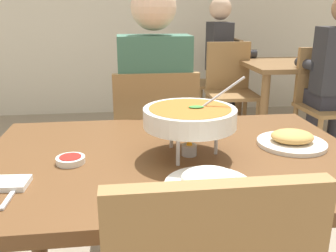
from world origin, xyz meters
name	(u,v)px	position (x,y,z in m)	size (l,w,h in m)	color
dining_table_main	(173,183)	(0.00, 0.00, 0.62)	(1.25, 0.85, 0.73)	brown
chair_diner_main	(155,143)	(0.00, 0.71, 0.51)	(0.44, 0.44, 0.90)	olive
diner_main	(154,98)	(0.00, 0.74, 0.75)	(0.40, 0.45, 1.31)	#2D2D38
curry_bowl	(190,118)	(0.05, -0.02, 0.86)	(0.33, 0.30, 0.26)	silver
rice_plate	(209,182)	(0.06, -0.26, 0.75)	(0.24, 0.24, 0.06)	white
appetizer_plate	(292,140)	(0.43, 0.03, 0.75)	(0.24, 0.24, 0.06)	white
sauce_dish	(71,160)	(-0.33, -0.04, 0.74)	(0.09, 0.09, 0.02)	white
napkin_folded	(6,184)	(-0.49, -0.18, 0.74)	(0.12, 0.08, 0.02)	white
spoon_utensil	(13,193)	(-0.46, -0.23, 0.73)	(0.01, 0.17, 0.01)	silver
dining_table_far	(298,76)	(1.45, 2.09, 0.60)	(1.00, 0.80, 0.73)	brown
chair_bg_left	(325,97)	(1.47, 1.61, 0.51)	(0.45, 0.45, 0.90)	olive
chair_bg_middle	(224,76)	(0.92, 2.66, 0.51)	(0.45, 0.45, 0.90)	olive
chair_bg_right	(230,85)	(0.85, 2.20, 0.51)	(0.45, 0.45, 0.90)	olive
patron_bg_left	(336,70)	(1.48, 1.53, 0.75)	(0.40, 0.45, 1.31)	#2D2D38
patron_bg_middle	(222,55)	(0.87, 2.60, 0.75)	(0.45, 0.40, 1.31)	#2D2D38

